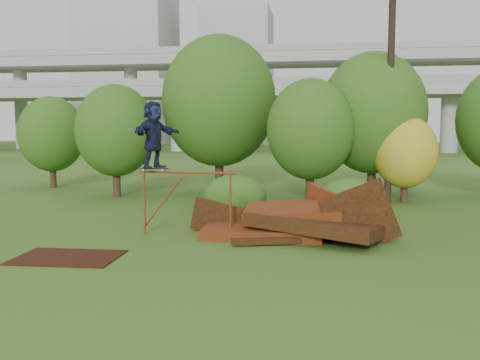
# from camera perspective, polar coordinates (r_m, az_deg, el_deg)

# --- Properties ---
(ground) EXTENTS (240.00, 240.00, 0.00)m
(ground) POSITION_cam_1_polar(r_m,az_deg,el_deg) (13.00, 2.22, -7.92)
(ground) COLOR #2D5116
(ground) RESTS_ON ground
(scrap_pile) EXTENTS (5.96, 3.61, 2.18)m
(scrap_pile) POSITION_cam_1_polar(r_m,az_deg,el_deg) (14.95, 5.85, -4.59)
(scrap_pile) COLOR #501A0E
(scrap_pile) RESTS_ON ground
(grind_rail) EXTENTS (2.81, 0.20, 1.83)m
(grind_rail) POSITION_cam_1_polar(r_m,az_deg,el_deg) (15.02, -5.71, -1.01)
(grind_rail) COLOR maroon
(grind_rail) RESTS_ON ground
(skateboard) EXTENTS (0.80, 0.25, 0.08)m
(skateboard) POSITION_cam_1_polar(r_m,az_deg,el_deg) (15.28, -9.16, 1.21)
(skateboard) COLOR black
(skateboard) RESTS_ON grind_rail
(skater) EXTENTS (1.22, 1.82, 1.89)m
(skater) POSITION_cam_1_polar(r_m,az_deg,el_deg) (15.24, -9.21, 4.81)
(skater) COLOR #141C38
(skater) RESTS_ON skateboard
(flat_plate) EXTENTS (2.43, 1.77, 0.03)m
(flat_plate) POSITION_cam_1_polar(r_m,az_deg,el_deg) (13.25, -17.93, -7.85)
(flat_plate) COLOR black
(flat_plate) RESTS_ON ground
(tree_0) EXTENTS (3.53, 3.53, 4.99)m
(tree_0) POSITION_cam_1_polar(r_m,az_deg,el_deg) (24.35, -13.12, 5.15)
(tree_0) COLOR black
(tree_0) RESTS_ON ground
(tree_1) EXTENTS (5.28, 5.28, 7.35)m
(tree_1) POSITION_cam_1_polar(r_m,az_deg,el_deg) (25.03, -2.25, 8.40)
(tree_1) COLOR black
(tree_1) RESTS_ON ground
(tree_2) EXTENTS (3.60, 3.60, 5.08)m
(tree_2) POSITION_cam_1_polar(r_m,az_deg,el_deg) (22.10, 7.53, 5.37)
(tree_2) COLOR black
(tree_2) RESTS_ON ground
(tree_3) EXTENTS (4.56, 4.56, 6.33)m
(tree_3) POSITION_cam_1_polar(r_m,az_deg,el_deg) (23.88, 13.99, 6.93)
(tree_3) COLOR black
(tree_3) RESTS_ON ground
(tree_4) EXTENTS (2.59, 2.59, 3.57)m
(tree_4) POSITION_cam_1_polar(r_m,az_deg,el_deg) (22.82, 17.22, 2.86)
(tree_4) COLOR black
(tree_4) RESTS_ON ground
(tree_6) EXTENTS (3.36, 3.36, 4.70)m
(tree_6) POSITION_cam_1_polar(r_m,az_deg,el_deg) (29.24, -19.44, 4.63)
(tree_6) COLOR black
(tree_6) RESTS_ON ground
(shrub_left) EXTENTS (2.14, 1.98, 1.48)m
(shrub_left) POSITION_cam_1_polar(r_m,az_deg,el_deg) (18.03, -0.55, -1.77)
(shrub_left) COLOR #204412
(shrub_left) RESTS_ON ground
(shrub_right) EXTENTS (2.03, 1.86, 1.44)m
(shrub_right) POSITION_cam_1_polar(r_m,az_deg,el_deg) (17.64, 11.62, -2.11)
(shrub_right) COLOR #204412
(shrub_right) RESTS_ON ground
(utility_pole) EXTENTS (1.40, 0.28, 9.92)m
(utility_pole) POSITION_cam_1_polar(r_m,az_deg,el_deg) (22.56, 15.76, 10.39)
(utility_pole) COLOR black
(utility_pole) RESTS_ON ground
(freeway_overpass) EXTENTS (160.00, 15.00, 13.70)m
(freeway_overpass) POSITION_cam_1_polar(r_m,az_deg,el_deg) (75.86, 7.48, 10.89)
(freeway_overpass) COLOR gray
(freeway_overpass) RESTS_ON ground
(building_left) EXTENTS (18.00, 16.00, 35.00)m
(building_left) POSITION_cam_1_polar(r_m,az_deg,el_deg) (115.46, -11.87, 12.50)
(building_left) COLOR #9E9E99
(building_left) RESTS_ON ground
(building_right) EXTENTS (14.00, 14.00, 28.00)m
(building_right) POSITION_cam_1_polar(r_m,az_deg,el_deg) (116.40, -0.20, 10.82)
(building_right) COLOR #9E9E99
(building_right) RESTS_ON ground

